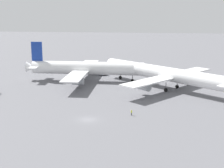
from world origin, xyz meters
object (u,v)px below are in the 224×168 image
(airliner_at_gate_left, at_px, (86,68))
(ground_crew_marshaller_foreground, at_px, (131,113))
(airliner_being_pushed, at_px, (165,74))
(pushback_tug, at_px, (100,72))

(airliner_at_gate_left, xyz_separation_m, ground_crew_marshaller_foreground, (20.38, -40.70, -4.43))
(ground_crew_marshaller_foreground, bearing_deg, airliner_at_gate_left, 116.60)
(airliner_being_pushed, bearing_deg, ground_crew_marshaller_foreground, -107.52)
(airliner_at_gate_left, relative_size, airliner_being_pushed, 1.00)
(airliner_being_pushed, bearing_deg, airliner_at_gate_left, 164.16)
(airliner_at_gate_left, relative_size, ground_crew_marshaller_foreground, 31.52)
(airliner_being_pushed, bearing_deg, pushback_tug, 140.01)
(airliner_at_gate_left, relative_size, pushback_tug, 6.69)
(airliner_at_gate_left, height_order, pushback_tug, airliner_at_gate_left)
(pushback_tug, bearing_deg, airliner_being_pushed, -39.99)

